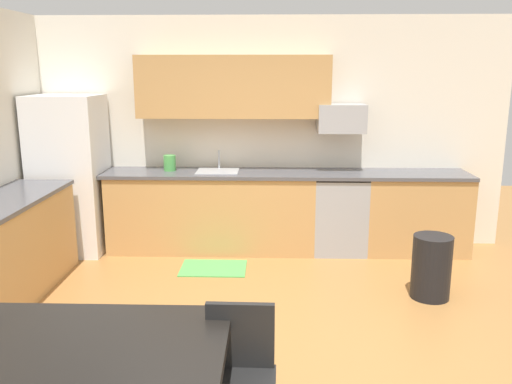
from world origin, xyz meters
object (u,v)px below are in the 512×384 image
object	(u,v)px
oven_range	(339,213)
chair_near_table	(239,372)
trash_bin	(431,267)
kettle	(170,164)
dining_table	(88,354)
microwave	(341,118)
refrigerator	(70,175)

from	to	relation	value
oven_range	chair_near_table	bearing A→B (deg)	-105.48
trash_bin	kettle	distance (m)	3.10
chair_near_table	dining_table	bearing A→B (deg)	-167.09
oven_range	trash_bin	size ratio (longest dim) A/B	1.52
dining_table	trash_bin	world-z (taller)	dining_table
kettle	oven_range	bearing A→B (deg)	-1.45
dining_table	chair_near_table	bearing A→B (deg)	12.91
microwave	trash_bin	size ratio (longest dim) A/B	0.90
chair_near_table	oven_range	bearing A→B (deg)	74.52
oven_range	kettle	size ratio (longest dim) A/B	4.55
oven_range	microwave	bearing A→B (deg)	90.00
microwave	kettle	world-z (taller)	microwave
refrigerator	microwave	xyz separation A→B (m)	(3.11, 0.18, 0.64)
chair_near_table	trash_bin	distance (m)	2.72
refrigerator	dining_table	distance (m)	3.83
microwave	trash_bin	distance (m)	2.02
dining_table	refrigerator	bearing A→B (deg)	111.50
microwave	trash_bin	world-z (taller)	microwave
refrigerator	kettle	bearing A→B (deg)	6.54
refrigerator	kettle	size ratio (longest dim) A/B	9.07
oven_range	dining_table	size ratio (longest dim) A/B	0.65
refrigerator	trash_bin	distance (m)	4.06
microwave	dining_table	xyz separation A→B (m)	(-1.71, -3.74, -0.85)
dining_table	kettle	distance (m)	3.71
refrigerator	dining_table	bearing A→B (deg)	-68.50
refrigerator	kettle	distance (m)	1.15
refrigerator	microwave	size ratio (longest dim) A/B	3.36
dining_table	microwave	bearing A→B (deg)	65.43
chair_near_table	trash_bin	xyz separation A→B (m)	(1.66, 2.15, -0.20)
chair_near_table	kettle	xyz separation A→B (m)	(-1.02, 3.52, 0.52)
oven_range	kettle	distance (m)	2.06
oven_range	dining_table	world-z (taller)	oven_range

